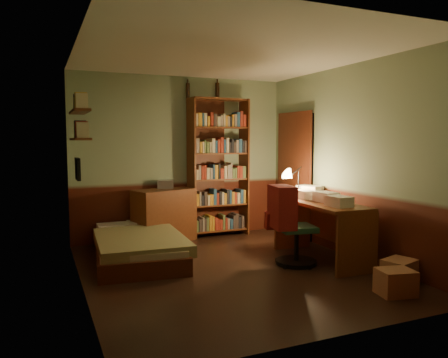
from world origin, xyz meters
name	(u,v)px	position (x,y,z in m)	size (l,w,h in m)	color
floor	(232,271)	(0.00, 0.00, -0.01)	(3.50, 4.00, 0.02)	black
ceiling	(232,53)	(0.00, 0.00, 2.61)	(3.50, 4.00, 0.02)	silver
wall_back	(181,158)	(0.00, 2.01, 1.30)	(3.50, 0.02, 2.60)	gray
wall_left	(78,168)	(-1.76, 0.00, 1.30)	(0.02, 4.00, 2.60)	gray
wall_right	(350,161)	(1.76, 0.00, 1.30)	(0.02, 4.00, 2.60)	gray
wall_front	(338,178)	(0.00, -2.01, 1.30)	(3.50, 0.02, 2.60)	gray
doorway	(295,176)	(1.72, 1.30, 1.00)	(0.06, 0.90, 2.00)	black
door_trim	(294,176)	(1.69, 1.30, 1.00)	(0.02, 0.98, 2.08)	#3F190D
bed	(137,237)	(-0.96, 0.97, 0.29)	(1.05, 1.96, 0.58)	#7B8E51
dresser	(164,216)	(-0.37, 1.76, 0.41)	(0.93, 0.47, 0.83)	#582B14
mini_stereo	(166,184)	(-0.30, 1.89, 0.89)	(0.24, 0.19, 0.13)	#B2B2B7
bookshelf	(218,168)	(0.58, 1.85, 1.13)	(0.97, 0.30, 2.26)	#582B14
bottle_left	(188,91)	(0.10, 1.96, 2.38)	(0.06, 0.06, 0.23)	black
bottle_right	(217,91)	(0.61, 1.96, 2.39)	(0.07, 0.07, 0.26)	black
desk	(321,231)	(1.26, -0.06, 0.39)	(0.60, 1.46, 0.78)	#582B14
paper_stack	(310,190)	(1.56, 0.65, 0.85)	(0.24, 0.33, 0.13)	silver
desk_lamp	(299,175)	(1.37, 0.66, 1.07)	(0.17, 0.17, 0.58)	black
office_chair	(297,226)	(0.86, -0.11, 0.50)	(0.50, 0.44, 1.00)	#2A6142
red_jacket	(295,166)	(0.79, -0.15, 1.27)	(0.25, 0.45, 0.54)	maroon
wall_shelf_lower	(80,139)	(-1.64, 1.10, 1.60)	(0.20, 0.90, 0.03)	#582B14
wall_shelf_upper	(79,112)	(-1.64, 1.10, 1.95)	(0.20, 0.90, 0.03)	#582B14
framed_picture	(78,169)	(-1.72, 0.60, 1.25)	(0.04, 0.32, 0.26)	black
cardboard_box_a	(396,282)	(1.19, -1.45, 0.13)	(0.35, 0.28, 0.26)	#A86B48
cardboard_box_b	(400,270)	(1.56, -1.14, 0.12)	(0.35, 0.29, 0.25)	#A86B48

